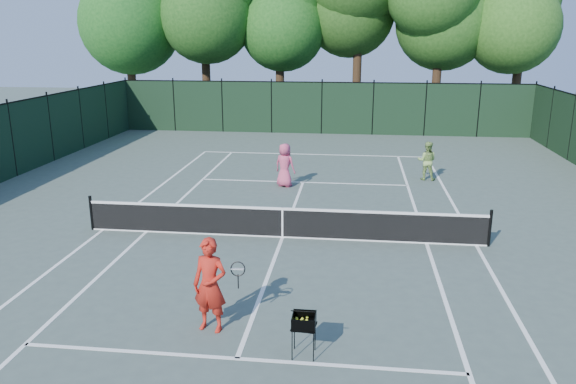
# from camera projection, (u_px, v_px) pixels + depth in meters

# --- Properties ---
(ground) EXTENTS (90.00, 90.00, 0.00)m
(ground) POSITION_uv_depth(u_px,v_px,m) (282.00, 237.00, 16.34)
(ground) COLOR #435149
(ground) RESTS_ON ground
(sideline_doubles_left) EXTENTS (0.10, 23.77, 0.01)m
(sideline_doubles_left) POSITION_uv_depth(u_px,v_px,m) (103.00, 230.00, 16.97)
(sideline_doubles_left) COLOR white
(sideline_doubles_left) RESTS_ON ground
(sideline_doubles_right) EXTENTS (0.10, 23.77, 0.01)m
(sideline_doubles_right) POSITION_uv_depth(u_px,v_px,m) (476.00, 246.00, 15.70)
(sideline_doubles_right) COLOR white
(sideline_doubles_right) RESTS_ON ground
(sideline_singles_left) EXTENTS (0.10, 23.77, 0.01)m
(sideline_singles_left) POSITION_uv_depth(u_px,v_px,m) (147.00, 232.00, 16.81)
(sideline_singles_left) COLOR white
(sideline_singles_left) RESTS_ON ground
(sideline_singles_right) EXTENTS (0.10, 23.77, 0.01)m
(sideline_singles_right) POSITION_uv_depth(u_px,v_px,m) (427.00, 243.00, 15.86)
(sideline_singles_right) COLOR white
(sideline_singles_right) RESTS_ON ground
(baseline_far) EXTENTS (10.97, 0.10, 0.01)m
(baseline_far) POSITION_uv_depth(u_px,v_px,m) (314.00, 154.00, 27.70)
(baseline_far) COLOR white
(baseline_far) RESTS_ON ground
(service_line_near) EXTENTS (8.23, 0.10, 0.01)m
(service_line_near) POSITION_uv_depth(u_px,v_px,m) (237.00, 359.00, 10.22)
(service_line_near) COLOR white
(service_line_near) RESTS_ON ground
(service_line_far) EXTENTS (8.23, 0.10, 0.01)m
(service_line_far) POSITION_uv_depth(u_px,v_px,m) (303.00, 182.00, 22.45)
(service_line_far) COLOR white
(service_line_far) RESTS_ON ground
(center_service_line) EXTENTS (0.10, 12.80, 0.01)m
(center_service_line) POSITION_uv_depth(u_px,v_px,m) (282.00, 237.00, 16.34)
(center_service_line) COLOR white
(center_service_line) RESTS_ON ground
(tennis_net) EXTENTS (11.69, 0.09, 1.06)m
(tennis_net) POSITION_uv_depth(u_px,v_px,m) (282.00, 222.00, 16.21)
(tennis_net) COLOR black
(tennis_net) RESTS_ON ground
(fence_far) EXTENTS (24.00, 0.05, 3.00)m
(fence_far) POSITION_uv_depth(u_px,v_px,m) (322.00, 108.00, 33.14)
(fence_far) COLOR black
(fence_far) RESTS_ON ground
(tree_2) EXTENTS (6.00, 6.00, 12.40)m
(tree_2) POSITION_uv_depth(u_px,v_px,m) (280.00, 1.00, 35.43)
(tree_2) COLOR black
(tree_2) RESTS_ON ground
(tree_5) EXTENTS (5.80, 5.80, 12.23)m
(tree_5) POSITION_uv_depth(u_px,v_px,m) (525.00, 0.00, 34.00)
(tree_5) COLOR black
(tree_5) RESTS_ON ground
(coach) EXTENTS (1.05, 0.60, 1.92)m
(coach) POSITION_uv_depth(u_px,v_px,m) (210.00, 285.00, 10.99)
(coach) COLOR red
(coach) RESTS_ON ground
(player_pink) EXTENTS (0.97, 0.82, 1.69)m
(player_pink) POSITION_uv_depth(u_px,v_px,m) (285.00, 165.00, 21.63)
(player_pink) COLOR #CA476C
(player_pink) RESTS_ON ground
(player_green) EXTENTS (0.86, 0.72, 1.57)m
(player_green) POSITION_uv_depth(u_px,v_px,m) (427.00, 161.00, 22.65)
(player_green) COLOR #86AB55
(player_green) RESTS_ON ground
(ball_hopper) EXTENTS (0.47, 0.47, 0.82)m
(ball_hopper) POSITION_uv_depth(u_px,v_px,m) (304.00, 321.00, 10.15)
(ball_hopper) COLOR black
(ball_hopper) RESTS_ON ground
(loose_ball_midcourt) EXTENTS (0.07, 0.07, 0.07)m
(loose_ball_midcourt) POSITION_uv_depth(u_px,v_px,m) (211.00, 278.00, 13.51)
(loose_ball_midcourt) COLOR yellow
(loose_ball_midcourt) RESTS_ON ground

